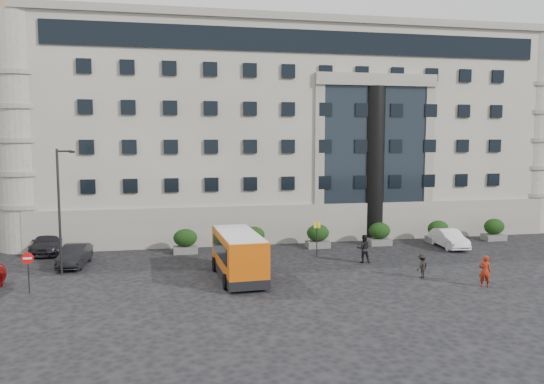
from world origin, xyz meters
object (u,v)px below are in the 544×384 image
Objects in this scene: hedge_e at (438,231)px; red_truck at (22,222)px; hedge_b at (253,238)px; parked_car_c at (49,242)px; street_lamp at (60,206)px; pedestrian_a at (485,271)px; pedestrian_b at (364,249)px; hedge_f at (494,229)px; parked_car_b at (75,255)px; bus_stop_sign at (317,232)px; no_entry_sign at (28,264)px; parked_car_d at (80,230)px; hedge_d at (379,234)px; hedge_a at (185,241)px; hedge_c at (318,236)px; pedestrian_c at (422,266)px; minibus at (239,253)px; white_taxi at (449,238)px.

red_truck is (-34.33, 8.29, 0.59)m from hedge_e.
hedge_b reaches higher than parked_car_c.
hedge_e is at bearing 9.48° from street_lamp.
pedestrian_a is 8.56m from pedestrian_b.
parked_car_b is (-33.53, -2.58, -0.21)m from hedge_f.
no_entry_sign is at bearing -161.92° from bus_stop_sign.
street_lamp is 13.54m from parked_car_d.
hedge_d is 0.35× the size of parked_car_c.
hedge_f is at bearing 0.00° from hedge_a.
parked_car_c is 30.95m from pedestrian_a.
pedestrian_b reaches higher than pedestrian_a.
red_truck is (-13.53, 8.29, 0.59)m from hedge_a.
red_truck is (-23.93, 8.29, 0.59)m from hedge_c.
street_lamp reaches higher than pedestrian_c.
pedestrian_a is at bearing -35.36° from parked_car_d.
hedge_e is at bearing 0.00° from hedge_d.
parked_car_d is at bearing 123.15° from minibus.
minibus reaches higher than hedge_a.
parked_car_c is 23.68m from pedestrian_b.
pedestrian_a is (11.58, -12.74, 0.01)m from hedge_b.
hedge_c is 19.27m from street_lamp.
street_lamp is 1.80× the size of white_taxi.
minibus is 23.19m from red_truck.
pedestrian_b reaches higher than hedge_d.
white_taxi is at bearing -159.84° from pedestrian_c.
pedestrian_b reaches higher than parked_car_b.
bus_stop_sign is 1.28× the size of pedestrian_b.
minibus reaches higher than hedge_c.
minibus is (11.96, 0.81, -0.08)m from no_entry_sign.
hedge_f is at bearing -5.25° from parked_car_c.
street_lamp is (-23.54, -4.80, 3.44)m from hedge_d.
parked_car_c is at bearing 96.13° from no_entry_sign.
bus_stop_sign is 21.40m from parked_car_d.
bus_stop_sign reaches higher than parked_car_c.
pedestrian_c is at bearing -21.08° from pedestrian_a.
pedestrian_a is at bearing -125.90° from hedge_f.
parked_car_b is 28.14m from white_taxi.
hedge_c is 0.42× the size of parked_car_b.
hedge_d is 26.15m from no_entry_sign.
hedge_a and hedge_d have the same top height.
bus_stop_sign is 19.46m from no_entry_sign.
hedge_f is at bearing 8.05° from street_lamp.
hedge_d is 5.20m from hedge_e.
hedge_c is at bearing 172.26° from white_taxi.
parked_car_c is 5.95m from parked_car_d.
pedestrian_b is (6.88, -5.59, 0.06)m from hedge_b.
hedge_f is at bearing 0.00° from hedge_c.
street_lamp is 28.90m from white_taxi.
hedge_a is 1.00× the size of hedge_f.
white_taxi is (34.14, -10.35, -0.79)m from red_truck.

